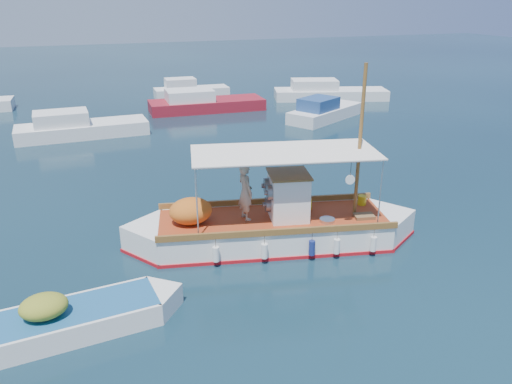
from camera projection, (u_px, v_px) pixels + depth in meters
name	position (u px, v px, depth m)	size (l,w,h in m)	color
ground	(288.00, 236.00, 17.75)	(160.00, 160.00, 0.00)	black
fishing_caique	(271.00, 228.00, 17.07)	(9.97, 4.35, 6.23)	white
dinghy	(75.00, 321.00, 12.64)	(5.59, 1.94, 1.37)	white
bg_boat_nw	(79.00, 129.00, 30.04)	(7.67, 2.59, 1.80)	silver
bg_boat_n	(203.00, 104.00, 36.82)	(8.50, 3.20, 1.80)	maroon
bg_boat_ne	(324.00, 112.00, 34.20)	(6.56, 5.02, 1.80)	silver
bg_boat_e	(327.00, 93.00, 40.95)	(9.49, 5.27, 1.80)	silver
bg_boat_far_n	(189.00, 91.00, 41.68)	(6.19, 2.23, 1.80)	silver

